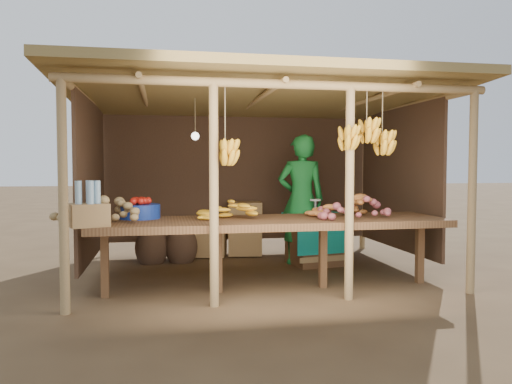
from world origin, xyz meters
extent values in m
plane|color=brown|center=(0.00, 0.00, 0.00)|extent=(60.00, 60.00, 0.00)
cylinder|color=#A78656|center=(-2.10, -1.50, 1.10)|extent=(0.09, 0.09, 2.20)
cylinder|color=#A78656|center=(2.10, -1.50, 1.10)|extent=(0.09, 0.09, 2.20)
cylinder|color=#A78656|center=(-2.10, 1.50, 1.10)|extent=(0.09, 0.09, 2.20)
cylinder|color=#A78656|center=(2.10, 1.50, 1.10)|extent=(0.09, 0.09, 2.20)
cylinder|color=#A78656|center=(-0.70, -1.50, 1.10)|extent=(0.09, 0.09, 2.20)
cylinder|color=#A78656|center=(0.70, -1.50, 1.10)|extent=(0.09, 0.09, 2.20)
cylinder|color=#A78656|center=(0.00, -1.50, 2.20)|extent=(4.40, 0.09, 0.09)
cylinder|color=#A78656|center=(0.00, 1.50, 2.20)|extent=(4.40, 0.09, 0.09)
cube|color=#9A8047|center=(0.00, 0.00, 2.29)|extent=(4.70, 3.50, 0.28)
cube|color=#4D3423|center=(0.00, 1.48, 1.21)|extent=(4.20, 0.04, 1.98)
cube|color=#4D3423|center=(-2.08, 0.20, 1.21)|extent=(0.04, 2.40, 1.98)
cube|color=#4D3423|center=(2.08, 0.20, 1.21)|extent=(0.04, 2.40, 1.98)
cube|color=brown|center=(0.00, -0.95, 0.76)|extent=(3.90, 1.05, 0.08)
cube|color=brown|center=(-1.80, -0.95, 0.36)|extent=(0.08, 0.08, 0.72)
cube|color=brown|center=(-0.60, -0.95, 0.36)|extent=(0.08, 0.08, 0.72)
cube|color=brown|center=(0.60, -0.95, 0.36)|extent=(0.08, 0.08, 0.72)
cube|color=brown|center=(1.80, -0.95, 0.36)|extent=(0.08, 0.08, 0.72)
cylinder|color=navy|center=(-1.45, -0.65, 0.88)|extent=(0.46, 0.46, 0.16)
cube|color=#9B7545|center=(-1.90, -1.32, 0.91)|extent=(0.43, 0.38, 0.22)
imported|color=#1A762E|center=(0.74, 0.44, 0.91)|extent=(0.71, 0.51, 1.83)
cube|color=brown|center=(0.94, 0.35, 0.33)|extent=(0.80, 0.72, 0.66)
cube|color=#0D9388|center=(0.94, 0.35, 0.69)|extent=(0.89, 0.80, 0.07)
cube|color=#9B7545|center=(0.05, 1.20, 0.22)|extent=(0.58, 0.50, 0.41)
cube|color=#9B7545|center=(0.05, 1.20, 0.63)|extent=(0.58, 0.50, 0.41)
cube|color=#9B7545|center=(-0.51, 1.20, 0.22)|extent=(0.58, 0.50, 0.41)
ellipsoid|color=#4D3423|center=(-1.36, 0.86, 0.27)|extent=(0.47, 0.47, 0.63)
ellipsoid|color=#4D3423|center=(-0.94, 0.86, 0.27)|extent=(0.47, 0.47, 0.63)
camera|label=1|loc=(-1.19, -6.36, 1.39)|focal=35.00mm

